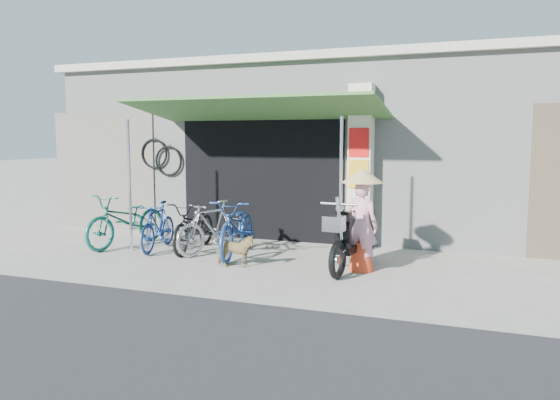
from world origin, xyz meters
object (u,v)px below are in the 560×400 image
at_px(bike_silver, 213,227).
at_px(moped, 355,237).
at_px(nun, 362,220).
at_px(bike_blue, 158,226).
at_px(bike_black, 195,226).
at_px(street_dog, 235,251).
at_px(bike_teal, 127,220).
at_px(bike_navy, 238,228).

distance_m(bike_silver, moped, 2.60).
distance_m(bike_silver, nun, 2.77).
distance_m(bike_blue, bike_black, 0.67).
relative_size(street_dog, moped, 0.32).
bearing_deg(street_dog, nun, -89.99).
height_order(bike_black, moped, moped).
relative_size(bike_teal, bike_blue, 1.30).
height_order(bike_black, bike_silver, bike_silver).
distance_m(bike_blue, street_dog, 2.02).
bearing_deg(nun, bike_black, 4.71).
bearing_deg(bike_silver, street_dog, -22.58).
height_order(bike_silver, nun, nun).
bearing_deg(bike_navy, nun, -16.93).
distance_m(bike_teal, bike_blue, 0.76).
bearing_deg(bike_teal, moped, 7.72).
bearing_deg(moped, street_dog, -155.28).
distance_m(bike_teal, nun, 4.56).
xyz_separation_m(bike_silver, bike_navy, (0.51, -0.04, 0.03)).
bearing_deg(bike_teal, bike_silver, 10.11).
height_order(bike_black, nun, nun).
xyz_separation_m(bike_blue, bike_silver, (1.06, 0.09, 0.03)).
height_order(bike_navy, moped, moped).
distance_m(bike_silver, bike_navy, 0.51).
distance_m(bike_blue, bike_navy, 1.57).
height_order(bike_teal, bike_black, bike_teal).
distance_m(bike_black, moped, 3.03).
relative_size(bike_blue, street_dog, 2.36).
bearing_deg(bike_silver, moped, 17.66).
distance_m(bike_navy, nun, 2.26).
bearing_deg(street_dog, bike_blue, 54.50).
bearing_deg(moped, bike_blue, -176.03).
relative_size(bike_navy, street_dog, 3.06).
bearing_deg(nun, bike_navy, 5.29).
bearing_deg(bike_black, bike_silver, -21.26).
bearing_deg(bike_blue, bike_teal, 161.81).
bearing_deg(bike_silver, bike_teal, -158.27).
height_order(bike_teal, bike_blue, bike_teal).
relative_size(bike_blue, bike_black, 0.85).
bearing_deg(bike_black, bike_navy, -15.71).
xyz_separation_m(bike_teal, nun, (4.54, -0.36, 0.29)).
bearing_deg(nun, bike_teal, 8.29).
distance_m(bike_blue, bike_silver, 1.07).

